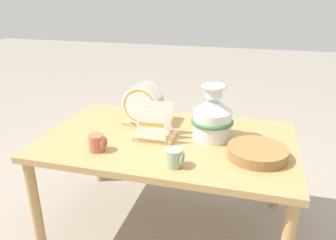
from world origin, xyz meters
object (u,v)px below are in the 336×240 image
Objects in this scene: dish_rack_square_plates at (155,129)px; mug_terracotta_glaze at (97,143)px; wicker_charger_stack at (257,152)px; mug_sage_glaze at (175,158)px; dish_rack_round_plates at (142,107)px; ceramic_vase at (212,117)px.

dish_rack_square_plates is 0.34m from mug_terracotta_glaze.
wicker_charger_stack is at bearing 10.00° from mug_terracotta_glaze.
wicker_charger_stack is 0.42m from mug_sage_glaze.
dish_rack_round_plates reaches higher than dish_rack_square_plates.
wicker_charger_stack is 3.41× the size of mug_sage_glaze.
mug_sage_glaze is (-0.12, -0.37, -0.08)m from ceramic_vase.
wicker_charger_stack is (0.25, -0.17, -0.10)m from ceramic_vase.
ceramic_vase is at bearing -13.17° from dish_rack_round_plates.
dish_rack_square_plates is 2.53× the size of mug_terracotta_glaze.
dish_rack_square_plates is at bearing 122.72° from mug_sage_glaze.
wicker_charger_stack is 0.82m from mug_terracotta_glaze.
dish_rack_square_plates is at bearing 43.80° from mug_terracotta_glaze.
mug_sage_glaze is 1.00× the size of mug_terracotta_glaze.
mug_terracotta_glaze is (-0.10, -0.42, -0.06)m from dish_rack_round_plates.
mug_sage_glaze reaches higher than wicker_charger_stack.
mug_terracotta_glaze is at bearing -150.35° from ceramic_vase.
dish_rack_round_plates is at bearing 158.48° from wicker_charger_stack.
dish_rack_round_plates reaches higher than wicker_charger_stack.
dish_rack_round_plates is 0.76m from wicker_charger_stack.
dish_rack_round_plates is at bearing 166.83° from ceramic_vase.
ceramic_vase reaches higher than mug_sage_glaze.
wicker_charger_stack is 3.41× the size of mug_terracotta_glaze.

